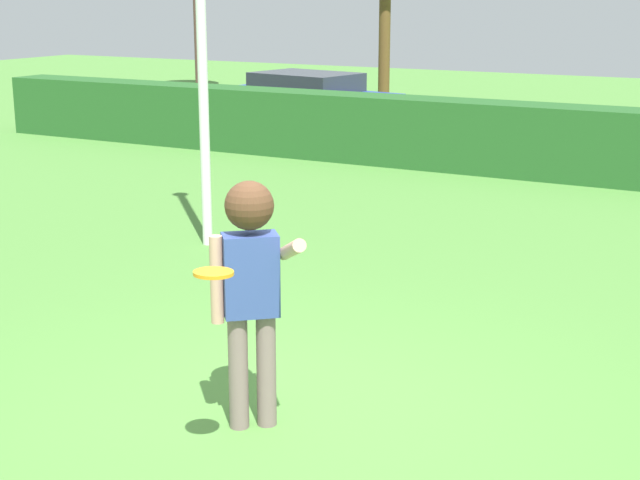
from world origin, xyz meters
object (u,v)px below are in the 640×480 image
(frisbee, at_px, (213,273))
(parked_car_blue, at_px, (306,98))
(person, at_px, (251,274))
(lamppost, at_px, (200,0))

(frisbee, height_order, parked_car_blue, frisbee)
(person, distance_m, parked_car_blue, 15.29)
(person, height_order, frisbee, person)
(person, relative_size, frisbee, 7.24)
(person, bearing_deg, lamppost, 128.71)
(person, height_order, lamppost, lamppost)
(person, height_order, parked_car_blue, person)
(frisbee, distance_m, parked_car_blue, 16.12)
(lamppost, relative_size, parked_car_blue, 1.18)
(person, xyz_separation_m, frisbee, (0.25, -0.79, 0.25))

